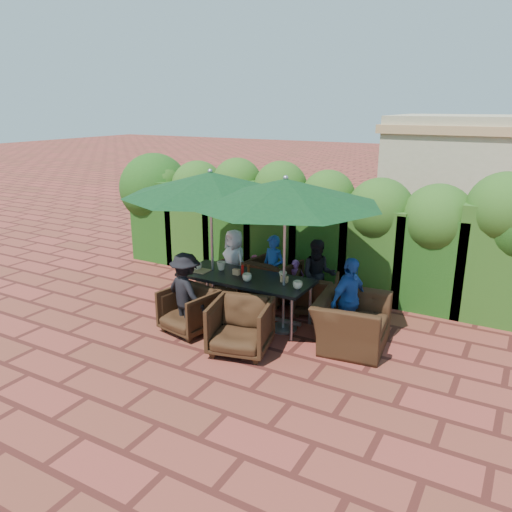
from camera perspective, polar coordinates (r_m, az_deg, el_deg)
The scene contains 31 objects.
ground at distance 8.27m, azimuth -1.50°, elevation -7.73°, with size 80.00×80.00×0.00m, color maroon.
dining_table at distance 8.20m, azimuth -1.20°, elevation -2.86°, with size 2.22×0.90×0.75m.
umbrella_left at distance 8.21m, azimuth -5.23°, elevation 8.21°, with size 2.89×2.89×2.46m.
umbrella_right at distance 7.43m, azimuth 3.38°, elevation 7.33°, with size 2.93×2.93×2.46m.
chair_far_left at distance 9.45m, azimuth -2.21°, elevation -2.22°, with size 0.68×0.64×0.70m, color black.
chair_far_mid at distance 9.11m, azimuth 1.97°, elevation -2.47°, with size 0.82×0.77×0.85m, color black.
chair_far_right at distance 8.63m, azimuth 6.90°, elevation -4.08°, with size 0.73×0.68×0.75m, color black.
chair_near_left at distance 7.94m, azimuth -7.69°, elevation -5.96°, with size 0.74×0.70×0.77m, color black.
chair_near_right at distance 7.23m, azimuth -1.78°, elevation -7.80°, with size 0.83×0.77×0.85m, color black.
chair_end_right at distance 7.49m, azimuth 10.86°, elevation -6.58°, with size 1.14×0.74×1.00m, color black.
adult_far_left at distance 9.34m, azimuth -2.49°, elevation -0.70°, with size 0.61×0.37×1.25m, color white.
adult_far_mid at distance 8.93m, azimuth 1.96°, elevation -1.55°, with size 0.45×0.36×1.24m, color #1C489A.
adult_far_right at distance 8.65m, azimuth 7.11°, elevation -2.22°, with size 0.61×0.37×1.26m, color black.
adult_near_left at distance 7.85m, azimuth -7.99°, elevation -4.19°, with size 0.82×0.38×1.29m, color black.
adult_end_right at distance 7.54m, azimuth 10.54°, elevation -5.06°, with size 0.78×0.39×1.33m, color #1C489A.
child_left at distance 9.40m, azimuth -0.27°, elevation -2.13°, with size 0.27×0.22×0.76m, color #D04978.
child_right at distance 8.95m, azimuth 4.55°, elevation -3.00°, with size 0.29×0.24×0.82m, color #9F50AE.
pedestrian_a at distance 11.11m, azimuth 18.38°, elevation 2.55°, with size 1.60×0.57×1.71m, color #2A8524.
pedestrian_b at distance 11.19m, azimuth 22.91°, elevation 2.07°, with size 0.80×0.49×1.68m, color #D04978.
pedestrian_c at distance 11.06m, azimuth 26.46°, elevation 1.75°, with size 1.14×0.52×1.78m, color #9A9BA2.
cup_a at distance 8.55m, azimuth -6.72°, elevation -1.18°, with size 0.15×0.15×0.12m, color beige.
cup_b at distance 8.50m, azimuth -3.99°, elevation -1.12°, with size 0.15×0.15×0.14m, color beige.
cup_c at distance 7.95m, azimuth -1.03°, elevation -2.45°, with size 0.15×0.15×0.12m, color beige.
cup_d at distance 8.05m, azimuth 3.09°, elevation -2.24°, with size 0.13×0.13×0.12m, color beige.
cup_e at distance 7.66m, azimuth 4.78°, elevation -3.31°, with size 0.15×0.15×0.12m, color beige.
ketchup_bottle at distance 8.23m, azimuth -1.55°, elevation -1.61°, with size 0.04×0.04×0.17m, color #B20C0A.
sauce_bottle at distance 8.24m, azimuth -0.86°, elevation -1.56°, with size 0.04×0.04×0.17m, color #4C230C.
serving_tray at distance 8.50m, azimuth -6.54°, elevation -1.65°, with size 0.35×0.25×0.02m, color #A78251.
number_block_left at distance 8.24m, azimuth -2.27°, elevation -1.83°, with size 0.12×0.06×0.10m, color tan.
number_block_right at distance 7.92m, azimuth 3.25°, elevation -2.65°, with size 0.12×0.06×0.10m, color tan.
hedge_wall at distance 9.81m, azimuth 5.40°, elevation 4.38°, with size 9.10×1.60×2.45m.
Camera 1 is at (3.88, -6.43, 3.45)m, focal length 35.00 mm.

